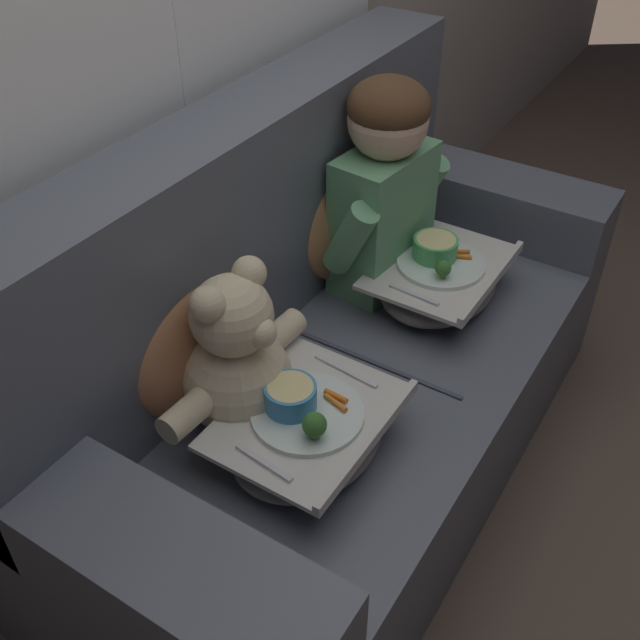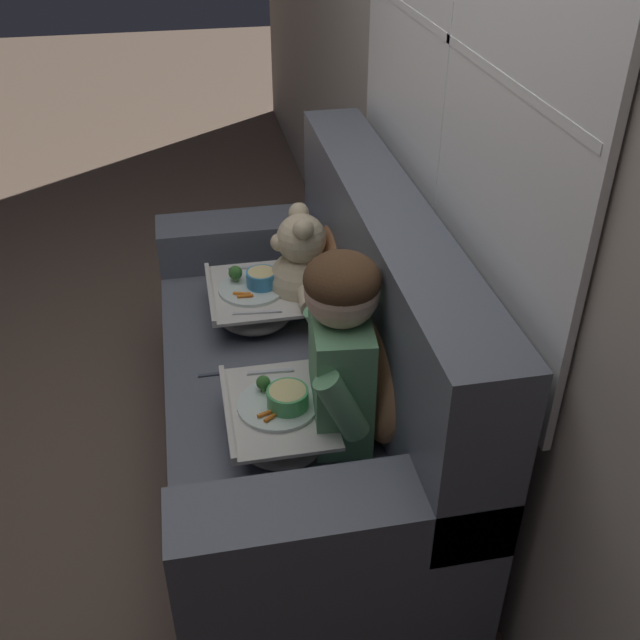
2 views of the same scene
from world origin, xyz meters
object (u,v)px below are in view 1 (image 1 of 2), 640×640
object	(u,v)px
couch	(324,366)
throw_pillow_behind_teddy	(187,330)
lap_tray_teddy	(307,430)
child_figure	(385,177)
lap_tray_child	(439,279)
teddy_bear	(238,363)
throw_pillow_behind_child	(340,203)

from	to	relation	value
couch	throw_pillow_behind_teddy	size ratio (longest dim) A/B	4.22
couch	lap_tray_teddy	world-z (taller)	couch
child_figure	couch	bearing A→B (deg)	-176.56
throw_pillow_behind_teddy	lap_tray_child	xyz separation A→B (m)	(0.66, -0.32, -0.14)
teddy_bear	child_figure	bearing A→B (deg)	0.40
teddy_bear	lap_tray_child	world-z (taller)	teddy_bear
throw_pillow_behind_child	lap_tray_child	bearing A→B (deg)	-89.92
throw_pillow_behind_child	lap_tray_child	xyz separation A→B (m)	(0.00, -0.32, -0.14)
child_figure	lap_tray_teddy	distance (m)	0.73
couch	throw_pillow_behind_teddy	world-z (taller)	couch
throw_pillow_behind_teddy	lap_tray_teddy	size ratio (longest dim) A/B	1.03
couch	throw_pillow_behind_teddy	distance (m)	0.46
child_figure	lap_tray_teddy	size ratio (longest dim) A/B	1.46
child_figure	teddy_bear	bearing A→B (deg)	-179.60
teddy_bear	lap_tray_child	size ratio (longest dim) A/B	1.07
couch	child_figure	bearing A→B (deg)	3.44
throw_pillow_behind_teddy	teddy_bear	distance (m)	0.14
couch	throw_pillow_behind_child	bearing A→B (deg)	25.03
lap_tray_teddy	couch	bearing A→B (deg)	26.29
teddy_bear	lap_tray_child	xyz separation A→B (m)	(0.66, -0.18, -0.11)
throw_pillow_behind_child	throw_pillow_behind_teddy	xyz separation A→B (m)	(-0.66, 0.00, 0.00)
throw_pillow_behind_teddy	child_figure	distance (m)	0.68
lap_tray_child	child_figure	bearing A→B (deg)	90.17
throw_pillow_behind_teddy	lap_tray_child	world-z (taller)	throw_pillow_behind_teddy
throw_pillow_behind_child	lap_tray_teddy	distance (m)	0.75
couch	throw_pillow_behind_child	world-z (taller)	couch
throw_pillow_behind_child	lap_tray_teddy	world-z (taller)	throw_pillow_behind_child
lap_tray_teddy	child_figure	bearing A→B (deg)	15.50
throw_pillow_behind_child	child_figure	bearing A→B (deg)	-90.05
lap_tray_teddy	throw_pillow_behind_child	bearing A→B (deg)	25.66
throw_pillow_behind_teddy	lap_tray_teddy	distance (m)	0.35
lap_tray_teddy	throw_pillow_behind_teddy	bearing A→B (deg)	89.86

